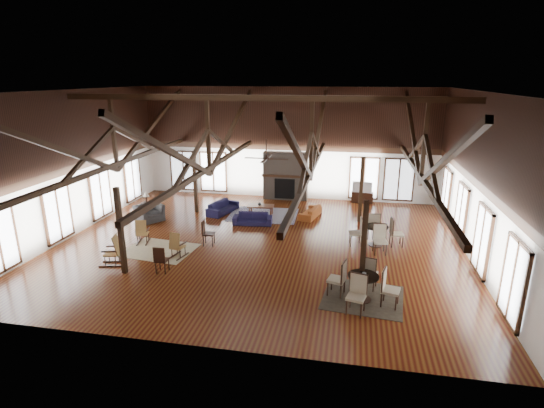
% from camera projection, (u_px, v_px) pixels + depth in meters
% --- Properties ---
extents(floor, '(16.00, 16.00, 0.00)m').
position_uv_depth(floor, '(260.00, 243.00, 17.25)').
color(floor, '#5D3413').
rests_on(floor, ground).
extents(ceiling, '(16.00, 14.00, 0.02)m').
position_uv_depth(ceiling, '(258.00, 91.00, 15.52)').
color(ceiling, black).
rests_on(ceiling, wall_back).
extents(wall_back, '(16.00, 0.02, 6.00)m').
position_uv_depth(wall_back, '(287.00, 144.00, 22.97)').
color(wall_back, silver).
rests_on(wall_back, floor).
extents(wall_front, '(16.00, 0.02, 6.00)m').
position_uv_depth(wall_front, '(194.00, 235.00, 9.80)').
color(wall_front, silver).
rests_on(wall_front, floor).
extents(wall_left, '(0.02, 14.00, 6.00)m').
position_uv_depth(wall_left, '(73.00, 164.00, 17.82)').
color(wall_left, silver).
rests_on(wall_left, floor).
extents(wall_right, '(0.02, 14.00, 6.00)m').
position_uv_depth(wall_right, '(480.00, 180.00, 14.95)').
color(wall_right, silver).
rests_on(wall_right, floor).
extents(roof_truss, '(15.60, 14.07, 3.14)m').
position_uv_depth(roof_truss, '(259.00, 145.00, 16.09)').
color(roof_truss, black).
rests_on(roof_truss, wall_back).
extents(post_grid, '(8.16, 7.16, 3.05)m').
position_uv_depth(post_grid, '(259.00, 208.00, 16.81)').
color(post_grid, black).
rests_on(post_grid, floor).
extents(fireplace, '(2.50, 0.69, 2.60)m').
position_uv_depth(fireplace, '(286.00, 176.00, 23.15)').
color(fireplace, '#62564B').
rests_on(fireplace, floor).
extents(ceiling_fan, '(1.60, 1.60, 0.75)m').
position_uv_depth(ceiling_fan, '(266.00, 158.00, 15.14)').
color(ceiling_fan, black).
rests_on(ceiling_fan, roof_truss).
extents(sofa_navy_front, '(1.83, 0.85, 0.52)m').
position_uv_depth(sofa_navy_front, '(253.00, 219.00, 19.41)').
color(sofa_navy_front, '#161234').
rests_on(sofa_navy_front, floor).
extents(sofa_navy_left, '(2.06, 1.26, 0.56)m').
position_uv_depth(sofa_navy_left, '(223.00, 207.00, 21.04)').
color(sofa_navy_left, black).
rests_on(sofa_navy_left, floor).
extents(sofa_orange, '(1.80, 1.04, 0.50)m').
position_uv_depth(sofa_orange, '(310.00, 212.00, 20.43)').
color(sofa_orange, '#984A1D').
rests_on(sofa_orange, floor).
extents(coffee_table, '(1.30, 0.72, 0.48)m').
position_uv_depth(coffee_table, '(261.00, 207.00, 20.66)').
color(coffee_table, brown).
rests_on(coffee_table, floor).
extents(vase, '(0.21, 0.21, 0.18)m').
position_uv_depth(vase, '(260.00, 204.00, 20.63)').
color(vase, '#B2B2B2').
rests_on(vase, coffee_table).
extents(armchair, '(1.50, 1.53, 0.75)m').
position_uv_depth(armchair, '(149.00, 213.00, 19.85)').
color(armchair, '#2A2A2C').
rests_on(armchair, floor).
extents(side_table_lamp, '(0.43, 0.43, 1.10)m').
position_uv_depth(side_table_lamp, '(147.00, 205.00, 20.94)').
color(side_table_lamp, black).
rests_on(side_table_lamp, floor).
extents(rocking_chair_a, '(0.58, 0.85, 1.01)m').
position_uv_depth(rocking_chair_a, '(142.00, 232.00, 17.13)').
color(rocking_chair_a, olive).
rests_on(rocking_chair_a, floor).
extents(rocking_chair_b, '(0.57, 0.85, 1.00)m').
position_uv_depth(rocking_chair_b, '(177.00, 246.00, 15.78)').
color(rocking_chair_b, olive).
rests_on(rocking_chair_b, floor).
extents(rocking_chair_c, '(0.94, 0.63, 1.12)m').
position_uv_depth(rocking_chair_c, '(114.00, 251.00, 15.16)').
color(rocking_chair_c, olive).
rests_on(rocking_chair_c, floor).
extents(side_chair_a, '(0.49, 0.49, 1.06)m').
position_uv_depth(side_chair_a, '(206.00, 231.00, 16.92)').
color(side_chair_a, black).
rests_on(side_chair_a, floor).
extents(side_chair_b, '(0.42, 0.42, 0.98)m').
position_uv_depth(side_chair_b, '(160.00, 258.00, 14.49)').
color(side_chair_b, black).
rests_on(side_chair_b, floor).
extents(cafe_table_near, '(2.22, 2.22, 1.14)m').
position_uv_depth(cafe_table_near, '(363.00, 283.00, 12.73)').
color(cafe_table_near, black).
rests_on(cafe_table_near, floor).
extents(cafe_table_far, '(2.19, 2.19, 1.13)m').
position_uv_depth(cafe_table_far, '(376.00, 232.00, 16.88)').
color(cafe_table_far, black).
rests_on(cafe_table_far, floor).
extents(cup_near, '(0.14, 0.14, 0.10)m').
position_uv_depth(cup_near, '(364.00, 274.00, 12.62)').
color(cup_near, '#B2B2B2').
rests_on(cup_near, cafe_table_near).
extents(cup_far, '(0.16, 0.16, 0.10)m').
position_uv_depth(cup_far, '(379.00, 225.00, 16.87)').
color(cup_far, '#B2B2B2').
rests_on(cup_far, cafe_table_far).
extents(tv_console, '(1.13, 0.42, 0.57)m').
position_uv_depth(tv_console, '(362.00, 197.00, 22.77)').
color(tv_console, black).
rests_on(tv_console, floor).
extents(television, '(1.03, 0.26, 0.59)m').
position_uv_depth(television, '(362.00, 187.00, 22.61)').
color(television, '#B2B2B2').
rests_on(television, tv_console).
extents(rug_tan, '(2.83, 2.33, 0.01)m').
position_uv_depth(rug_tan, '(159.00, 250.00, 16.56)').
color(rug_tan, tan).
rests_on(rug_tan, floor).
extents(rug_navy, '(3.35, 2.57, 0.01)m').
position_uv_depth(rug_navy, '(263.00, 215.00, 20.77)').
color(rug_navy, '#181742').
rests_on(rug_navy, floor).
extents(rug_dark, '(2.60, 2.41, 0.01)m').
position_uv_depth(rug_dark, '(363.00, 297.00, 13.02)').
color(rug_dark, black).
rests_on(rug_dark, floor).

